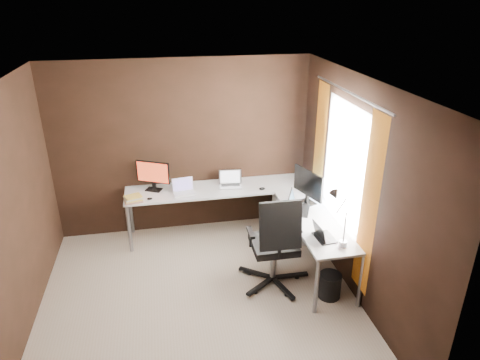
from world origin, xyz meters
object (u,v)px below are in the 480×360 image
Objects in this scene: laptop_black_big at (297,207)px; book_stack at (133,199)px; monitor_left at (153,174)px; desk_lamp at (338,211)px; monitor_right at (308,185)px; laptop_white at (184,190)px; laptop_silver at (230,183)px; office_chair at (274,259)px; wastebasket at (330,285)px; drawer_pedestal at (291,220)px; laptop_black_small at (323,235)px.

book_stack is (-2.05, 0.66, -0.02)m from laptop_black_big.
desk_lamp is at bearing -16.57° from monitor_left.
monitor_right is at bearing -25.60° from laptop_black_big.
laptop_white is (-1.57, 0.63, -0.22)m from monitor_right.
office_chair is (0.29, -1.36, -0.42)m from laptop_silver.
desk_lamp reaches higher than laptop_black_big.
monitor_left reaches higher than wastebasket.
drawer_pedestal is 2.20m from book_stack.
laptop_black_small is at bearing -53.70° from laptop_white.
monitor_left is at bearing 85.29° from laptop_black_big.
drawer_pedestal is 2.03× the size of laptop_black_small.
drawer_pedestal is at bearing -4.00° from book_stack.
laptop_black_small is at bearing -32.75° from book_stack.
monitor_right is 1.30m from wastebasket.
drawer_pedestal is 1.57m from laptop_white.
book_stack is 0.41× the size of desk_lamp.
desk_lamp reaches higher than book_stack.
laptop_white reaches higher than wastebasket.
laptop_silver is 0.29× the size of office_chair.
book_stack is 0.22× the size of office_chair.
monitor_left is at bearing 137.34° from wastebasket.
laptop_silver is 1.45m from office_chair.
laptop_silver is (0.67, 0.10, 0.00)m from laptop_white.
desk_lamp reaches higher than office_chair.
monitor_left is 1.41× the size of laptop_white.
monitor_left is 1.48× the size of wastebasket.
laptop_silver is at bearing 20.77° from laptop_black_small.
wastebasket is at bearing -16.34° from monitor_left.
monitor_right is 0.44× the size of office_chair.
laptop_black_big is 0.35× the size of office_chair.
laptop_white is 1.58m from laptop_black_big.
desk_lamp is at bearing -87.01° from drawer_pedestal.
office_chair reaches higher than monitor_left.
book_stack is (-2.12, 1.37, -0.01)m from laptop_black_small.
laptop_white is at bearing 11.48° from book_stack.
wastebasket is at bearing -54.00° from laptop_white.
drawer_pedestal is 1.01m from laptop_silver.
laptop_black_big is 1.59× the size of book_stack.
laptop_black_small is 0.24× the size of office_chair.
monitor_right is 1.71m from laptop_white.
drawer_pedestal is at bearing -18.67° from laptop_white.
monitor_left is at bearing 48.94° from monitor_right.
book_stack is 2.70m from desk_lamp.
office_chair is (0.97, -1.26, -0.42)m from laptop_white.
monitor_left is 2.02m from laptop_black_big.
laptop_black_big is at bearing 101.87° from wastebasket.
laptop_black_small is at bearing -26.38° from office_chair.
laptop_silver is at bearing 61.71° from laptop_black_big.
monitor_left is 0.47m from laptop_white.
desk_lamp is (0.17, -0.83, 0.36)m from laptop_black_big.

